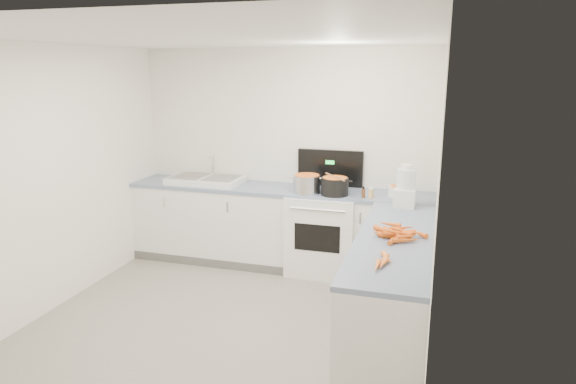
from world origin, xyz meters
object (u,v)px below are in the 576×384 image
(black_pot, at_px, (335,187))
(extract_bottle, at_px, (363,193))
(steel_pot, at_px, (307,185))
(spice_jar, at_px, (371,194))
(stove, at_px, (324,231))
(mixing_bowl, at_px, (399,191))
(food_processor, at_px, (406,188))
(sink, at_px, (206,180))

(black_pot, bearing_deg, extract_bottle, -5.20)
(steel_pot, height_order, spice_jar, steel_pot)
(stove, bearing_deg, black_pot, -43.75)
(black_pot, distance_m, extract_bottle, 0.32)
(mixing_bowl, xyz_separation_m, spice_jar, (-0.28, -0.17, -0.01))
(food_processor, bearing_deg, sink, 170.32)
(extract_bottle, height_order, spice_jar, spice_jar)
(black_pot, xyz_separation_m, extract_bottle, (0.31, -0.03, -0.04))
(sink, relative_size, extract_bottle, 9.08)
(extract_bottle, bearing_deg, black_pot, 174.80)
(steel_pot, bearing_deg, mixing_bowl, 7.77)
(extract_bottle, distance_m, spice_jar, 0.08)
(mixing_bowl, height_order, extract_bottle, mixing_bowl)
(mixing_bowl, distance_m, extract_bottle, 0.39)
(sink, relative_size, food_processor, 2.05)
(stove, xyz_separation_m, spice_jar, (0.54, -0.17, 0.51))
(spice_jar, height_order, food_processor, food_processor)
(stove, xyz_separation_m, sink, (-1.45, 0.02, 0.50))
(steel_pot, height_order, food_processor, food_processor)
(black_pot, relative_size, extract_bottle, 3.10)
(black_pot, height_order, extract_bottle, black_pot)
(spice_jar, bearing_deg, mixing_bowl, 31.88)
(food_processor, bearing_deg, spice_jar, 149.11)
(extract_bottle, bearing_deg, food_processor, -26.50)
(black_pot, xyz_separation_m, spice_jar, (0.40, -0.03, -0.04))
(sink, xyz_separation_m, black_pot, (1.59, -0.15, 0.05))
(extract_bottle, height_order, food_processor, food_processor)
(black_pot, distance_m, food_processor, 0.81)
(sink, distance_m, mixing_bowl, 2.26)
(black_pot, bearing_deg, steel_pot, 179.07)
(stove, height_order, mixing_bowl, stove)
(mixing_bowl, distance_m, food_processor, 0.42)
(sink, distance_m, extract_bottle, 1.91)
(steel_pot, distance_m, black_pot, 0.31)
(sink, height_order, spice_jar, sink)
(sink, height_order, extract_bottle, sink)
(spice_jar, bearing_deg, steel_pot, 176.97)
(steel_pot, relative_size, spice_jar, 3.06)
(stove, relative_size, extract_bottle, 14.35)
(black_pot, xyz_separation_m, food_processor, (0.76, -0.25, 0.10))
(black_pot, bearing_deg, sink, 174.60)
(stove, height_order, extract_bottle, stove)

